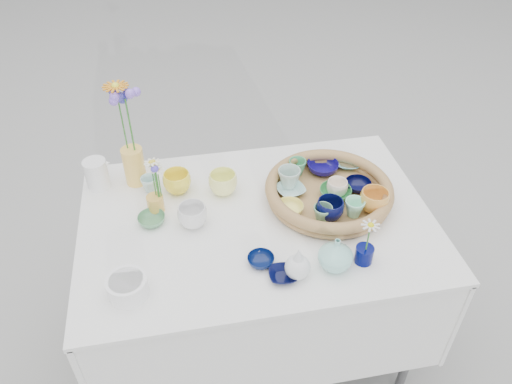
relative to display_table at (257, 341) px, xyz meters
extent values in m
plane|color=#A5A5A5|center=(0.00, 0.00, 0.00)|extent=(80.00, 80.00, 0.00)
imported|color=#100960|center=(0.30, 0.20, 0.80)|extent=(0.13, 0.13, 0.04)
imported|color=black|center=(0.40, 0.07, 0.80)|extent=(0.11, 0.11, 0.03)
imported|color=gold|center=(0.41, -0.05, 0.82)|extent=(0.13, 0.13, 0.08)
imported|color=#3C9852|center=(0.30, 0.04, 0.80)|extent=(0.13, 0.13, 0.04)
imported|color=#6CA680|center=(0.22, -0.07, 0.81)|extent=(0.09, 0.09, 0.06)
imported|color=silver|center=(0.15, 0.10, 0.80)|extent=(0.13, 0.13, 0.03)
imported|color=#A7C3B8|center=(0.15, 0.13, 0.82)|extent=(0.11, 0.11, 0.08)
imported|color=white|center=(0.31, 0.05, 0.81)|extent=(0.08, 0.08, 0.06)
imported|color=#7DE1FF|center=(0.41, 0.22, 0.79)|extent=(0.12, 0.12, 0.02)
imported|color=#080C3B|center=(0.25, -0.06, 0.82)|extent=(0.11, 0.11, 0.08)
imported|color=#F7ED6B|center=(0.12, -0.01, 0.80)|extent=(0.12, 0.12, 0.03)
imported|color=#95EBC4|center=(0.34, -0.07, 0.82)|extent=(0.08, 0.08, 0.07)
imported|color=#45A06D|center=(0.20, 0.21, 0.81)|extent=(0.09, 0.09, 0.06)
imported|color=yellow|center=(-0.27, 0.21, 0.81)|extent=(0.11, 0.11, 0.08)
imported|color=#FCFF8A|center=(-0.10, 0.17, 0.81)|extent=(0.12, 0.12, 0.09)
imported|color=#528E5F|center=(-0.37, 0.04, 0.78)|extent=(0.10, 0.10, 0.03)
imported|color=silver|center=(-0.23, 0.01, 0.81)|extent=(0.13, 0.13, 0.08)
imported|color=#051240|center=(-0.03, -0.22, 0.78)|extent=(0.11, 0.11, 0.03)
imported|color=silver|center=(-0.37, 0.23, 0.80)|extent=(0.09, 0.09, 0.06)
imported|color=black|center=(0.03, -0.29, 0.78)|extent=(0.10, 0.10, 0.02)
imported|color=#8FD7CB|center=(0.20, -0.27, 0.82)|extent=(0.13, 0.13, 0.12)
cylinder|color=#000545|center=(0.30, -0.27, 0.79)|extent=(0.07, 0.07, 0.06)
cylinder|color=#F3BF52|center=(-0.42, 0.29, 0.84)|extent=(0.09, 0.09, 0.15)
cylinder|color=gold|center=(-0.35, 0.11, 0.80)|extent=(0.08, 0.08, 0.07)
camera|label=1|loc=(-0.25, -1.30, 1.98)|focal=35.00mm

